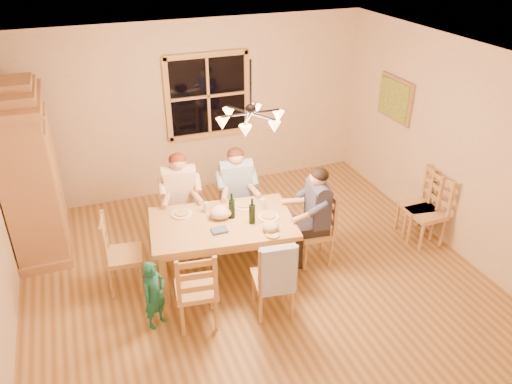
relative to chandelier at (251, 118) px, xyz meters
name	(u,v)px	position (x,y,z in m)	size (l,w,h in m)	color
floor	(252,273)	(0.00, 0.00, -2.08)	(5.50, 5.50, 0.00)	brown
ceiling	(250,59)	(0.00, 0.00, 0.62)	(5.50, 5.00, 0.02)	white
wall_back	(196,109)	(0.00, 2.50, -0.73)	(5.50, 0.02, 2.70)	beige
wall_right	(448,144)	(2.75, 0.00, -0.73)	(0.02, 5.00, 2.70)	beige
window	(208,96)	(0.20, 2.47, -0.53)	(1.30, 0.06, 1.30)	black
painting	(395,99)	(2.71, 1.20, -0.48)	(0.06, 0.78, 0.64)	#9F7244
chandelier	(251,118)	(0.00, 0.00, 0.00)	(0.77, 0.68, 0.71)	black
armoire	(31,176)	(-2.42, 1.60, -1.02)	(0.66, 1.40, 2.30)	#9F7244
dining_table	(222,229)	(-0.32, 0.14, -1.42)	(1.83, 1.26, 0.76)	tan
chair_far_left	(183,223)	(-0.64, 0.99, -1.77)	(0.49, 0.48, 0.99)	tan
chair_far_right	(237,216)	(0.11, 0.89, -1.77)	(0.49, 0.48, 0.99)	tan
chair_near_left	(197,300)	(-0.85, -0.60, -1.77)	(0.49, 0.48, 0.99)	tan
chair_near_right	(273,289)	(-0.01, -0.72, -1.77)	(0.49, 0.48, 0.99)	tan
chair_end_left	(126,266)	(-1.49, 0.30, -1.77)	(0.48, 0.49, 0.99)	tan
chair_end_right	(314,241)	(0.85, -0.02, -1.77)	(0.48, 0.49, 0.99)	tan
adult_woman	(180,188)	(-0.64, 0.99, -1.24)	(0.43, 0.47, 0.87)	beige
adult_plaid_man	(236,182)	(0.11, 0.89, -1.24)	(0.43, 0.47, 0.87)	teal
adult_slate_man	(316,205)	(0.85, -0.02, -1.24)	(0.47, 0.43, 0.87)	#3A3F5D
towel	(278,271)	(-0.03, -0.91, -1.38)	(0.38, 0.10, 0.58)	#A9BEE5
wine_bottle_a	(232,206)	(-0.18, 0.18, -1.15)	(0.08, 0.08, 0.33)	black
wine_bottle_b	(252,211)	(0.00, -0.02, -1.15)	(0.08, 0.08, 0.33)	black
plate_woman	(182,214)	(-0.74, 0.46, -1.31)	(0.26, 0.26, 0.02)	white
plate_plaid	(243,206)	(0.03, 0.39, -1.31)	(0.26, 0.26, 0.02)	white
plate_slate	(269,217)	(0.23, 0.03, -1.31)	(0.26, 0.26, 0.02)	white
wine_glass_a	(206,207)	(-0.44, 0.41, -1.25)	(0.06, 0.06, 0.14)	silver
wine_glass_b	(263,204)	(0.24, 0.25, -1.25)	(0.06, 0.06, 0.14)	silver
cap	(270,227)	(0.14, -0.25, -1.26)	(0.20, 0.20, 0.11)	tan
napkin	(219,230)	(-0.42, -0.06, -1.30)	(0.18, 0.14, 0.03)	#465581
cloth_bundle	(221,212)	(-0.31, 0.22, -1.24)	(0.28, 0.22, 0.15)	beige
child	(154,295)	(-1.28, -0.48, -1.67)	(0.30, 0.20, 0.82)	#186F5D
chair_spare_front	(415,216)	(2.45, 0.03, -1.77)	(0.48, 0.49, 0.99)	tan
chair_spare_back	(424,223)	(2.45, -0.17, -1.77)	(0.43, 0.45, 0.99)	tan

